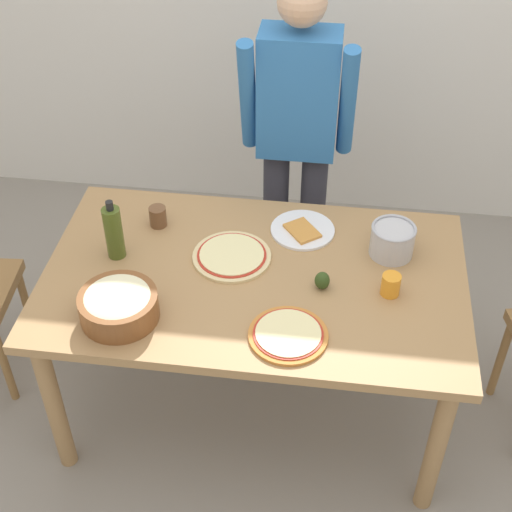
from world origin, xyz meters
The scene contains 12 objects.
ground centered at (0.00, 0.00, 0.00)m, with size 8.00×8.00×0.00m, color gray.
dining_table centered at (0.00, 0.00, 0.67)m, with size 1.60×0.96×0.76m.
person_cook centered at (0.09, 0.76, 0.94)m, with size 0.49×0.25×1.62m.
pizza_raw_on_board centered at (-0.10, 0.09, 0.77)m, with size 0.31×0.31×0.02m.
pizza_cooked_on_tray centered at (0.16, -0.30, 0.77)m, with size 0.28×0.28×0.02m.
plate_with_slice centered at (0.16, 0.28, 0.77)m, with size 0.26×0.26×0.02m.
popcorn_bowl centered at (-0.44, -0.29, 0.82)m, with size 0.28×0.28×0.11m.
olive_oil_bottle centered at (-0.55, 0.04, 0.87)m, with size 0.07×0.07×0.26m.
steel_pot centered at (0.51, 0.19, 0.83)m, with size 0.17×0.17×0.13m.
cup_orange centered at (0.51, -0.04, 0.80)m, with size 0.07×0.07×0.09m, color orange.
cup_small_brown centered at (-0.43, 0.25, 0.80)m, with size 0.07×0.07×0.09m, color brown.
avocado centered at (0.26, -0.04, 0.80)m, with size 0.06×0.06×0.07m, color #2D4219.
Camera 1 is at (0.28, -2.04, 2.60)m, focal length 51.21 mm.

